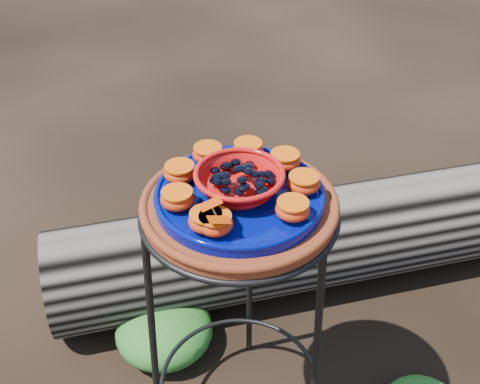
# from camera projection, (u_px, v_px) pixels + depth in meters

# --- Properties ---
(plant_stand) EXTENTS (0.44, 0.44, 0.70)m
(plant_stand) POSITION_uv_depth(u_px,v_px,m) (239.00, 329.00, 1.41)
(plant_stand) COLOR black
(plant_stand) RESTS_ON ground
(terracotta_saucer) EXTENTS (0.39, 0.39, 0.03)m
(terracotta_saucer) POSITION_uv_depth(u_px,v_px,m) (239.00, 207.00, 1.19)
(terracotta_saucer) COLOR maroon
(terracotta_saucer) RESTS_ON plant_stand
(cobalt_plate) EXTENTS (0.33, 0.33, 0.02)m
(cobalt_plate) POSITION_uv_depth(u_px,v_px,m) (239.00, 196.00, 1.18)
(cobalt_plate) COLOR #020058
(cobalt_plate) RESTS_ON terracotta_saucer
(red_bowl) EXTENTS (0.17, 0.17, 0.05)m
(red_bowl) POSITION_uv_depth(u_px,v_px,m) (239.00, 182.00, 1.16)
(red_bowl) COLOR red
(red_bowl) RESTS_ON cobalt_plate
(glass_gems) EXTENTS (0.13, 0.13, 0.02)m
(glass_gems) POSITION_uv_depth(u_px,v_px,m) (239.00, 168.00, 1.13)
(glass_gems) COLOR black
(glass_gems) RESTS_ON red_bowl
(orange_half_0) EXTENTS (0.06, 0.06, 0.04)m
(orange_half_0) POSITION_uv_depth(u_px,v_px,m) (215.00, 223.00, 1.07)
(orange_half_0) COLOR red
(orange_half_0) RESTS_ON cobalt_plate
(orange_half_1) EXTENTS (0.06, 0.06, 0.04)m
(orange_half_1) POSITION_uv_depth(u_px,v_px,m) (293.00, 210.00, 1.10)
(orange_half_1) COLOR red
(orange_half_1) RESTS_ON cobalt_plate
(orange_half_2) EXTENTS (0.06, 0.06, 0.04)m
(orange_half_2) POSITION_uv_depth(u_px,v_px,m) (304.00, 183.00, 1.16)
(orange_half_2) COLOR red
(orange_half_2) RESTS_ON cobalt_plate
(orange_half_3) EXTENTS (0.06, 0.06, 0.04)m
(orange_half_3) POSITION_uv_depth(u_px,v_px,m) (285.00, 161.00, 1.22)
(orange_half_3) COLOR red
(orange_half_3) RESTS_ON cobalt_plate
(orange_half_4) EXTENTS (0.06, 0.06, 0.04)m
(orange_half_4) POSITION_uv_depth(u_px,v_px,m) (248.00, 150.00, 1.26)
(orange_half_4) COLOR red
(orange_half_4) RESTS_ON cobalt_plate
(orange_half_5) EXTENTS (0.06, 0.06, 0.04)m
(orange_half_5) POSITION_uv_depth(u_px,v_px,m) (208.00, 154.00, 1.24)
(orange_half_5) COLOR red
(orange_half_5) RESTS_ON cobalt_plate
(orange_half_6) EXTENTS (0.06, 0.06, 0.04)m
(orange_half_6) POSITION_uv_depth(u_px,v_px,m) (180.00, 173.00, 1.19)
(orange_half_6) COLOR red
(orange_half_6) RESTS_ON cobalt_plate
(orange_half_7) EXTENTS (0.06, 0.06, 0.04)m
(orange_half_7) POSITION_uv_depth(u_px,v_px,m) (177.00, 199.00, 1.12)
(orange_half_7) COLOR red
(orange_half_7) RESTS_ON cobalt_plate
(orange_half_8) EXTENTS (0.06, 0.06, 0.04)m
(orange_half_8) POSITION_uv_depth(u_px,v_px,m) (206.00, 221.00, 1.07)
(orange_half_8) COLOR red
(orange_half_8) RESTS_ON cobalt_plate
(butterfly) EXTENTS (0.10, 0.09, 0.02)m
(butterfly) POSITION_uv_depth(u_px,v_px,m) (215.00, 212.00, 1.05)
(butterfly) COLOR #C73400
(butterfly) RESTS_ON orange_half_0
(driftwood_log) EXTENTS (1.77, 1.06, 0.32)m
(driftwood_log) POSITION_uv_depth(u_px,v_px,m) (322.00, 237.00, 1.96)
(driftwood_log) COLOR black
(driftwood_log) RESTS_ON ground
(foliage_left) EXTENTS (0.29, 0.29, 0.14)m
(foliage_left) POSITION_uv_depth(u_px,v_px,m) (164.00, 329.00, 1.77)
(foliage_left) COLOR #1D6316
(foliage_left) RESTS_ON ground
(foliage_back) EXTENTS (0.28, 0.28, 0.14)m
(foliage_back) POSITION_uv_depth(u_px,v_px,m) (226.00, 239.00, 2.09)
(foliage_back) COLOR #1D6316
(foliage_back) RESTS_ON ground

